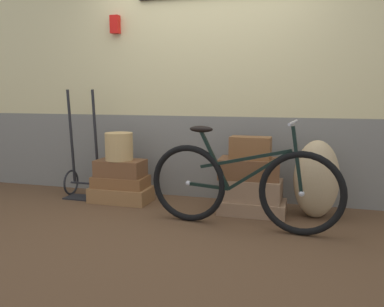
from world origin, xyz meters
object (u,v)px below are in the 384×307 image
at_px(suitcase_4, 253,190).
at_px(suitcase_6, 250,148).
at_px(suitcase_0, 121,194).
at_px(wicker_basket, 119,146).
at_px(suitcase_3, 252,207).
at_px(suitcase_5, 249,168).
at_px(burlap_sack, 316,179).
at_px(bicycle, 241,186).
at_px(luggage_trolley, 84,172).
at_px(suitcase_2, 121,168).
at_px(suitcase_1, 121,182).

xyz_separation_m(suitcase_4, suitcase_6, (-0.04, 0.03, 0.41)).
relative_size(suitcase_0, wicker_basket, 2.19).
bearing_deg(suitcase_3, suitcase_5, 134.24).
relative_size(suitcase_4, burlap_sack, 0.74).
bearing_deg(suitcase_6, suitcase_3, -39.12).
bearing_deg(bicycle, luggage_trolley, 163.30).
distance_m(suitcase_2, bicycle, 1.49).
xyz_separation_m(burlap_sack, bicycle, (-0.64, -0.49, 0.00)).
relative_size(suitcase_2, suitcase_3, 0.79).
bearing_deg(suitcase_1, suitcase_0, -43.14).
relative_size(suitcase_2, suitcase_6, 1.32).
height_order(suitcase_4, suitcase_6, suitcase_6).
bearing_deg(suitcase_5, luggage_trolley, 174.36).
height_order(suitcase_3, wicker_basket, wicker_basket).
distance_m(suitcase_2, wicker_basket, 0.24).
bearing_deg(suitcase_4, burlap_sack, 7.05).
xyz_separation_m(suitcase_4, luggage_trolley, (-1.96, 0.13, 0.04)).
bearing_deg(suitcase_4, wicker_basket, -178.69).
bearing_deg(suitcase_2, bicycle, -18.36).
bearing_deg(wicker_basket, suitcase_4, -1.09).
height_order(suitcase_6, bicycle, bicycle).
distance_m(suitcase_2, suitcase_5, 1.41).
height_order(suitcase_2, suitcase_3, suitcase_2).
bearing_deg(suitcase_3, burlap_sack, 4.38).
distance_m(suitcase_3, suitcase_6, 0.59).
bearing_deg(suitcase_0, luggage_trolley, 170.36).
bearing_deg(suitcase_5, bicycle, -93.11).
height_order(suitcase_0, suitcase_3, suitcase_0).
distance_m(suitcase_1, luggage_trolley, 0.52).
xyz_separation_m(suitcase_2, suitcase_5, (1.41, 0.00, 0.07)).
height_order(suitcase_0, burlap_sack, burlap_sack).
bearing_deg(burlap_sack, suitcase_5, -179.65).
relative_size(suitcase_0, suitcase_1, 1.12).
bearing_deg(suitcase_6, wicker_basket, -178.17).
bearing_deg(suitcase_1, suitcase_4, -2.54).
bearing_deg(luggage_trolley, suitcase_3, -3.74).
distance_m(suitcase_1, burlap_sack, 2.06).
xyz_separation_m(wicker_basket, burlap_sack, (2.05, 0.02, -0.24)).
height_order(suitcase_2, suitcase_4, suitcase_2).
relative_size(suitcase_5, bicycle, 0.34).
xyz_separation_m(wicker_basket, luggage_trolley, (-0.51, 0.10, -0.34)).
distance_m(suitcase_0, luggage_trolley, 0.56).
xyz_separation_m(suitcase_5, bicycle, (0.00, -0.49, -0.07)).
height_order(suitcase_5, luggage_trolley, luggage_trolley).
xyz_separation_m(suitcase_3, suitcase_5, (-0.04, 0.04, 0.38)).
bearing_deg(wicker_basket, luggage_trolley, 168.70).
distance_m(suitcase_3, suitcase_4, 0.17).
distance_m(suitcase_1, suitcase_5, 1.43).
distance_m(suitcase_0, suitcase_4, 1.46).
bearing_deg(suitcase_4, suitcase_1, -179.28).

